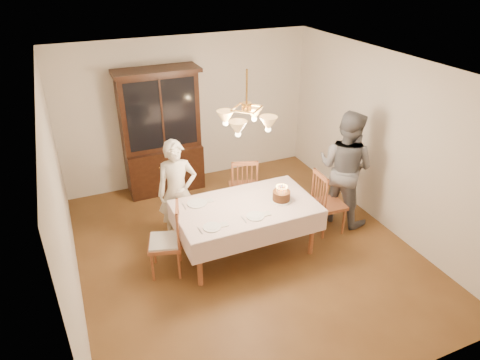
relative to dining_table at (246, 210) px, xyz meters
name	(u,v)px	position (x,y,z in m)	size (l,w,h in m)	color
ground	(245,250)	(0.00, 0.00, -0.68)	(5.00, 5.00, 0.00)	#573618
room_shell	(246,150)	(0.00, 0.00, 0.90)	(5.00, 5.00, 5.00)	white
dining_table	(246,210)	(0.00, 0.00, 0.00)	(1.90, 1.10, 0.76)	brown
china_hutch	(162,134)	(-0.57, 2.25, 0.36)	(1.38, 0.54, 2.16)	black
chair_far_side	(243,188)	(0.38, 0.96, -0.24)	(0.54, 0.53, 1.00)	brown
chair_left_end	(166,243)	(-1.13, 0.02, -0.23)	(0.53, 0.54, 1.00)	brown
chair_right_end	(328,205)	(1.35, -0.01, -0.24)	(0.44, 0.46, 1.00)	brown
elderly_woman	(177,192)	(-0.76, 0.68, 0.10)	(0.57, 0.37, 1.56)	silver
adult_in_grey	(345,168)	(1.73, 0.18, 0.22)	(0.88, 0.68, 1.80)	slate
birthday_cake	(281,196)	(0.50, -0.07, 0.15)	(0.30, 0.30, 0.23)	white
place_setting_near_left	(213,227)	(-0.59, -0.32, 0.08)	(0.38, 0.23, 0.02)	white
place_setting_near_right	(256,216)	(0.01, -0.31, 0.08)	(0.38, 0.24, 0.02)	white
place_setting_far_left	(198,203)	(-0.58, 0.31, 0.08)	(0.42, 0.27, 0.02)	white
chandelier	(246,120)	(0.00, 0.00, 1.29)	(0.62, 0.62, 0.73)	#BF8C3F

